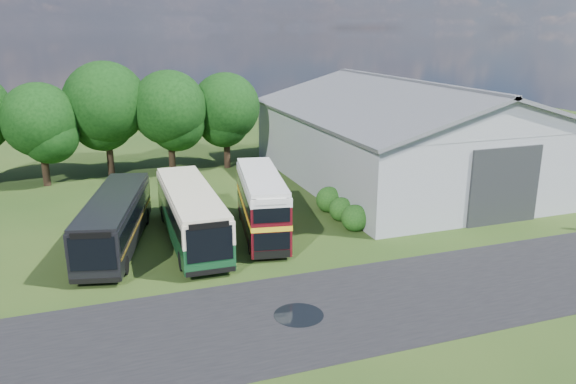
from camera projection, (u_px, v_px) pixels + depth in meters
name	position (u px, v px, depth m)	size (l,w,h in m)	color
ground	(306.00, 282.00, 27.74)	(120.00, 120.00, 0.00)	#1B3511
asphalt_road	(389.00, 299.00, 25.99)	(60.00, 8.00, 0.02)	black
puddle	(299.00, 315.00, 24.54)	(2.20, 2.20, 0.01)	black
storage_shed	(406.00, 129.00, 45.84)	(18.80, 24.80, 8.15)	gray
tree_left_b	(39.00, 120.00, 43.34)	(5.78, 5.78, 8.16)	black
tree_mid	(105.00, 103.00, 45.86)	(6.80, 6.80, 9.60)	black
tree_right_a	(169.00, 108.00, 46.70)	(6.26, 6.26, 8.83)	black
tree_right_b	(226.00, 107.00, 49.10)	(5.98, 5.98, 8.45)	black
shrub_front	(354.00, 230.00, 34.96)	(1.70, 1.70, 1.70)	#194714
shrub_mid	(341.00, 220.00, 36.77)	(1.60, 1.60, 1.60)	#194714
shrub_back	(329.00, 211.00, 38.58)	(1.80, 1.80, 1.80)	#194714
bus_green_single	(191.00, 214.00, 32.70)	(2.86, 11.56, 3.18)	black
bus_maroon_double	(262.00, 205.00, 33.67)	(3.75, 9.12, 3.81)	black
bus_dark_single	(115.00, 221.00, 31.75)	(5.05, 11.23, 3.02)	black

